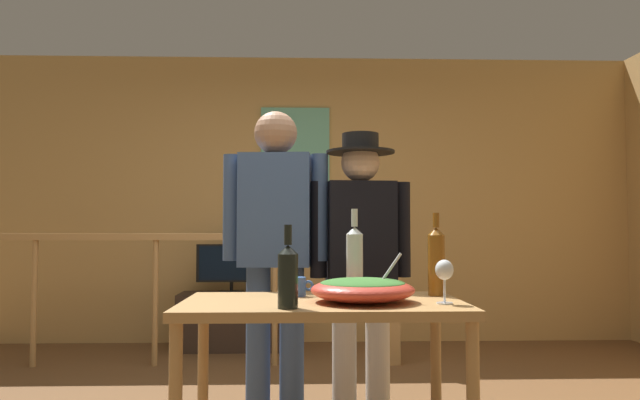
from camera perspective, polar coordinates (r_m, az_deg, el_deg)
The scene contains 14 objects.
back_wall at distance 5.58m, azimuth -2.06°, elevation 0.15°, with size 6.37×0.10×2.67m, color tan.
framed_picture at distance 5.57m, azimuth -2.41°, elevation 5.30°, with size 0.64×0.03×0.71m, color #66B292.
stair_railing at distance 4.64m, azimuth -8.47°, elevation -7.10°, with size 3.76×0.10×1.06m.
tv_console at distance 5.32m, azimuth -8.58°, elevation -11.48°, with size 0.90×0.40×0.49m, color #38281E.
flat_screen_tv at distance 5.23m, azimuth -8.58°, elevation -6.15°, with size 0.60×0.12×0.43m.
serving_table at distance 2.53m, azimuth 0.24°, elevation -11.65°, with size 1.17×0.69×0.75m.
salad_bowl at distance 2.46m, azimuth 4.14°, elevation -8.53°, with size 0.43×0.43×0.22m.
wine_glass at distance 2.44m, azimuth 11.93°, elevation -6.82°, with size 0.07×0.07×0.18m.
wine_bottle_amber at distance 2.73m, azimuth 11.18°, elevation -5.74°, with size 0.08×0.08×0.37m.
wine_bottle_dark at distance 2.26m, azimuth -3.12°, elevation -7.23°, with size 0.08×0.08×0.32m.
wine_bottle_clear at distance 2.74m, azimuth 3.36°, elevation -5.70°, with size 0.08×0.08×0.39m.
mug_blue at distance 2.67m, azimuth -2.13°, elevation -8.37°, with size 0.11×0.07×0.09m.
person_standing_left at distance 3.17m, azimuth -4.34°, elevation -3.75°, with size 0.56×0.25×1.68m.
person_standing_right at distance 3.19m, azimuth 3.95°, elevation -5.18°, with size 0.54×0.37×1.56m.
Camera 1 is at (0.03, -2.96, 1.05)m, focal length 33.11 mm.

